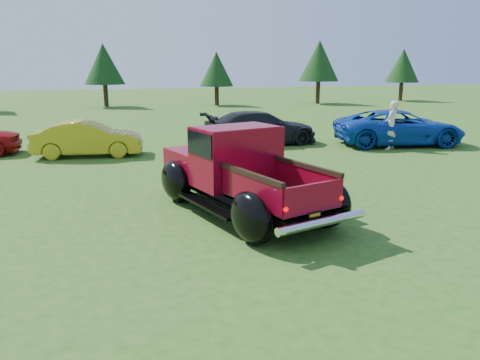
{
  "coord_description": "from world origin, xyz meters",
  "views": [
    {
      "loc": [
        -2.55,
        -9.01,
        3.34
      ],
      "look_at": [
        -0.05,
        0.2,
        0.98
      ],
      "focal_mm": 35.0,
      "sensor_mm": 36.0,
      "label": 1
    }
  ],
  "objects_px": {
    "tree_mid_right": "(216,69)",
    "show_car_yellow": "(88,139)",
    "tree_far_east": "(403,66)",
    "pickup_truck": "(236,170)",
    "tree_mid_left": "(104,64)",
    "tree_east": "(319,61)",
    "show_car_blue": "(399,128)",
    "spectator": "(391,125)",
    "show_car_grey": "(260,128)"
  },
  "relations": [
    {
      "from": "show_car_yellow",
      "to": "show_car_blue",
      "type": "bearing_deg",
      "value": -87.76
    },
    {
      "from": "show_car_blue",
      "to": "show_car_yellow",
      "type": "bearing_deg",
      "value": 95.61
    },
    {
      "from": "tree_far_east",
      "to": "spectator",
      "type": "relative_size",
      "value": 2.46
    },
    {
      "from": "tree_mid_right",
      "to": "show_car_yellow",
      "type": "xyz_separation_m",
      "value": [
        -9.5,
        -20.87,
        -2.32
      ]
    },
    {
      "from": "tree_far_east",
      "to": "show_car_blue",
      "type": "relative_size",
      "value": 0.9
    },
    {
      "from": "pickup_truck",
      "to": "show_car_yellow",
      "type": "bearing_deg",
      "value": 98.01
    },
    {
      "from": "tree_mid_right",
      "to": "pickup_truck",
      "type": "distance_m",
      "value": 29.33
    },
    {
      "from": "tree_far_east",
      "to": "spectator",
      "type": "distance_m",
      "value": 27.96
    },
    {
      "from": "pickup_truck",
      "to": "spectator",
      "type": "height_order",
      "value": "pickup_truck"
    },
    {
      "from": "tree_mid_left",
      "to": "tree_mid_right",
      "type": "height_order",
      "value": "tree_mid_left"
    },
    {
      "from": "tree_east",
      "to": "show_car_blue",
      "type": "height_order",
      "value": "tree_east"
    },
    {
      "from": "spectator",
      "to": "tree_mid_left",
      "type": "bearing_deg",
      "value": -101.2
    },
    {
      "from": "tree_mid_left",
      "to": "show_car_blue",
      "type": "distance_m",
      "value": 25.87
    },
    {
      "from": "tree_mid_left",
      "to": "show_car_grey",
      "type": "relative_size",
      "value": 1.02
    },
    {
      "from": "tree_east",
      "to": "tree_mid_left",
      "type": "bearing_deg",
      "value": 175.24
    },
    {
      "from": "spectator",
      "to": "pickup_truck",
      "type": "bearing_deg",
      "value": 0.61
    },
    {
      "from": "tree_far_east",
      "to": "tree_east",
      "type": "bearing_deg",
      "value": -173.66
    },
    {
      "from": "show_car_yellow",
      "to": "show_car_grey",
      "type": "relative_size",
      "value": 0.81
    },
    {
      "from": "tree_mid_left",
      "to": "tree_east",
      "type": "relative_size",
      "value": 0.93
    },
    {
      "from": "tree_mid_right",
      "to": "show_car_yellow",
      "type": "distance_m",
      "value": 23.05
    },
    {
      "from": "pickup_truck",
      "to": "show_car_yellow",
      "type": "distance_m",
      "value": 8.62
    },
    {
      "from": "show_car_yellow",
      "to": "show_car_grey",
      "type": "distance_m",
      "value": 7.05
    },
    {
      "from": "tree_mid_right",
      "to": "show_car_blue",
      "type": "relative_size",
      "value": 0.82
    },
    {
      "from": "show_car_grey",
      "to": "tree_mid_left",
      "type": "bearing_deg",
      "value": 13.3
    },
    {
      "from": "tree_far_east",
      "to": "show_car_yellow",
      "type": "distance_m",
      "value": 34.92
    },
    {
      "from": "tree_mid_left",
      "to": "show_car_blue",
      "type": "relative_size",
      "value": 0.93
    },
    {
      "from": "tree_far_east",
      "to": "pickup_truck",
      "type": "bearing_deg",
      "value": -129.26
    },
    {
      "from": "show_car_grey",
      "to": "tree_far_east",
      "type": "bearing_deg",
      "value": -48.84
    },
    {
      "from": "tree_mid_right",
      "to": "tree_mid_left",
      "type": "bearing_deg",
      "value": 173.66
    },
    {
      "from": "tree_east",
      "to": "spectator",
      "type": "xyz_separation_m",
      "value": [
        -6.75,
        -21.99,
        -2.68
      ]
    },
    {
      "from": "tree_mid_right",
      "to": "show_car_yellow",
      "type": "bearing_deg",
      "value": -114.47
    },
    {
      "from": "tree_mid_left",
      "to": "show_car_yellow",
      "type": "distance_m",
      "value": 22.05
    },
    {
      "from": "tree_far_east",
      "to": "show_car_blue",
      "type": "bearing_deg",
      "value": -123.78
    },
    {
      "from": "show_car_yellow",
      "to": "spectator",
      "type": "xyz_separation_m",
      "value": [
        11.75,
        -1.61,
        0.32
      ]
    },
    {
      "from": "show_car_blue",
      "to": "pickup_truck",
      "type": "bearing_deg",
      "value": 137.08
    },
    {
      "from": "show_car_yellow",
      "to": "show_car_blue",
      "type": "relative_size",
      "value": 0.74
    },
    {
      "from": "pickup_truck",
      "to": "tree_east",
      "type": "bearing_deg",
      "value": 45.09
    },
    {
      "from": "spectator",
      "to": "show_car_yellow",
      "type": "bearing_deg",
      "value": -44.61
    },
    {
      "from": "pickup_truck",
      "to": "tree_mid_left",
      "type": "bearing_deg",
      "value": 78.95
    },
    {
      "from": "pickup_truck",
      "to": "show_car_yellow",
      "type": "xyz_separation_m",
      "value": [
        -3.66,
        7.8,
        -0.28
      ]
    },
    {
      "from": "tree_east",
      "to": "show_car_yellow",
      "type": "height_order",
      "value": "tree_east"
    },
    {
      "from": "show_car_grey",
      "to": "spectator",
      "type": "height_order",
      "value": "spectator"
    },
    {
      "from": "tree_mid_right",
      "to": "pickup_truck",
      "type": "height_order",
      "value": "tree_mid_right"
    },
    {
      "from": "tree_far_east",
      "to": "show_car_yellow",
      "type": "relative_size",
      "value": 1.21
    },
    {
      "from": "tree_mid_left",
      "to": "tree_east",
      "type": "bearing_deg",
      "value": -4.76
    },
    {
      "from": "show_car_grey",
      "to": "show_car_blue",
      "type": "xyz_separation_m",
      "value": [
        5.66,
        -1.66,
        0.03
      ]
    },
    {
      "from": "tree_east",
      "to": "show_car_grey",
      "type": "relative_size",
      "value": 1.1
    },
    {
      "from": "show_car_grey",
      "to": "spectator",
      "type": "xyz_separation_m",
      "value": [
        4.75,
        -2.46,
        0.26
      ]
    },
    {
      "from": "tree_east",
      "to": "pickup_truck",
      "type": "xyz_separation_m",
      "value": [
        -14.84,
        -28.17,
        -2.72
      ]
    },
    {
      "from": "show_car_grey",
      "to": "show_car_blue",
      "type": "distance_m",
      "value": 5.9
    }
  ]
}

